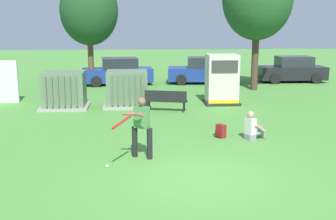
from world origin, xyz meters
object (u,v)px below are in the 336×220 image
(transformer_mid_west, at_px, (127,89))
(sports_ball, at_px, (107,166))
(parked_car_leftmost, at_px, (118,72))
(parked_car_left_of_center, at_px, (203,71))
(transformer_west, at_px, (64,91))
(seated_spectator, at_px, (253,128))
(parked_car_right_of_center, at_px, (292,70))
(backpack, at_px, (221,131))
(generator_enclosure, at_px, (222,80))
(park_bench, at_px, (166,99))
(batter, at_px, (141,125))

(transformer_mid_west, distance_m, sports_ball, 8.27)
(transformer_mid_west, bearing_deg, parked_car_leftmost, 95.71)
(parked_car_leftmost, bearing_deg, parked_car_left_of_center, 1.31)
(transformer_west, xyz_separation_m, parked_car_leftmost, (2.08, 7.05, -0.04))
(seated_spectator, distance_m, parked_car_right_of_center, 14.33)
(transformer_west, xyz_separation_m, backpack, (5.96, -5.30, -0.57))
(parked_car_leftmost, height_order, parked_car_right_of_center, same)
(generator_enclosure, relative_size, parked_car_leftmost, 0.53)
(generator_enclosure, relative_size, parked_car_left_of_center, 0.53)
(park_bench, distance_m, parked_car_right_of_center, 12.03)
(transformer_mid_west, relative_size, generator_enclosure, 0.91)
(generator_enclosure, xyz_separation_m, park_bench, (-2.71, -1.57, -0.60))
(batter, bearing_deg, generator_enclosure, 63.80)
(backpack, bearing_deg, sports_ball, -142.67)
(generator_enclosure, relative_size, parked_car_right_of_center, 0.55)
(transformer_mid_west, bearing_deg, generator_enclosure, 4.10)
(parked_car_right_of_center, bearing_deg, backpack, -119.17)
(transformer_mid_west, bearing_deg, park_bench, -36.99)
(transformer_mid_west, bearing_deg, parked_car_left_of_center, 56.97)
(transformer_west, xyz_separation_m, parked_car_right_of_center, (13.03, 7.36, -0.04))
(batter, height_order, parked_car_left_of_center, batter)
(batter, height_order, parked_car_leftmost, batter)
(parked_car_leftmost, relative_size, parked_car_right_of_center, 1.03)
(seated_spectator, height_order, backpack, seated_spectator)
(transformer_mid_west, relative_size, park_bench, 1.14)
(sports_ball, height_order, backpack, backpack)
(parked_car_leftmost, bearing_deg, generator_enclosure, -52.27)
(generator_enclosure, relative_size, backpack, 5.23)
(transformer_mid_west, xyz_separation_m, sports_ball, (-0.38, -8.22, -0.74))
(transformer_mid_west, relative_size, parked_car_leftmost, 0.48)
(generator_enclosure, height_order, parked_car_right_of_center, generator_enclosure)
(transformer_west, height_order, sports_ball, transformer_west)
(transformer_west, relative_size, parked_car_left_of_center, 0.48)
(seated_spectator, bearing_deg, transformer_west, 141.08)
(parked_car_right_of_center, bearing_deg, transformer_west, -150.54)
(transformer_mid_west, relative_size, parked_car_left_of_center, 0.48)
(parked_car_left_of_center, bearing_deg, seated_spectator, -91.54)
(generator_enclosure, xyz_separation_m, parked_car_leftmost, (-5.06, 6.54, -0.38))
(sports_ball, bearing_deg, parked_car_left_of_center, 72.08)
(sports_ball, xyz_separation_m, parked_car_leftmost, (-0.30, 15.07, 0.71))
(park_bench, height_order, parked_car_leftmost, parked_car_leftmost)
(generator_enclosure, distance_m, park_bench, 3.19)
(park_bench, bearing_deg, batter, -100.31)
(park_bench, bearing_deg, seated_spectator, -61.07)
(transformer_west, relative_size, batter, 1.21)
(transformer_west, relative_size, generator_enclosure, 0.91)
(transformer_west, xyz_separation_m, batter, (3.30, -7.29, 0.19))
(sports_ball, height_order, parked_car_right_of_center, parked_car_right_of_center)
(transformer_mid_west, height_order, backpack, transformer_mid_west)
(transformer_mid_west, distance_m, parked_car_leftmost, 6.88)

